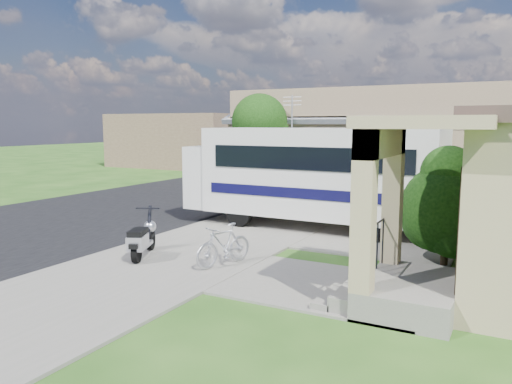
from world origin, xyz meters
The scene contains 18 objects.
ground centered at (0.00, 0.00, 0.00)m, with size 120.00×120.00×0.00m, color #1E4512.
street_slab centered at (-7.50, 10.00, 0.01)m, with size 9.00×80.00×0.02m, color black.
sidewalk_slab centered at (-1.00, 10.00, 0.03)m, with size 4.00×80.00×0.06m, color slate.
driveway_slab centered at (1.50, 4.50, 0.03)m, with size 7.00×6.00×0.05m, color slate.
walk_slab centered at (3.00, -1.00, 0.03)m, with size 4.00×3.00×0.05m, color slate.
warehouse centered at (0.00, 13.97, 1.99)m, with size 12.50×8.40×5.04m.
distant_bldg_far centered at (-17.00, 22.00, 2.00)m, with size 10.00×8.00×4.00m, color brown.
distant_bldg_near centered at (-15.00, 34.00, 1.60)m, with size 8.00×7.00×3.20m, color #836952.
street_tree_a centered at (-3.70, 9.05, 3.25)m, with size 2.44×2.40×4.58m.
street_tree_b centered at (-3.70, 19.05, 3.39)m, with size 2.44×2.40×4.73m.
street_tree_c centered at (-3.70, 28.05, 3.10)m, with size 2.44×2.40×4.42m.
motorhome centered at (0.52, 4.35, 1.77)m, with size 8.04×2.64×4.12m.
shrub centered at (4.93, 1.75, 1.43)m, with size 2.28×2.18×2.80m.
scooter centered at (-1.69, -1.13, 0.51)m, with size 0.98×1.65×1.15m.
bicycle centered at (0.42, -0.78, 0.48)m, with size 0.45×1.59×0.95m, color #B8B8C0.
pickup_truck centered at (-6.10, 12.62, 0.73)m, with size 2.44×5.29×1.47m, color silver.
van centered at (-6.28, 20.26, 0.95)m, with size 2.67×6.57×1.91m, color silver.
garden_hose centered at (3.57, -0.14, 0.10)m, with size 0.45×0.45×0.20m, color #13621C.
Camera 1 is at (6.30, -10.23, 3.28)m, focal length 35.00 mm.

